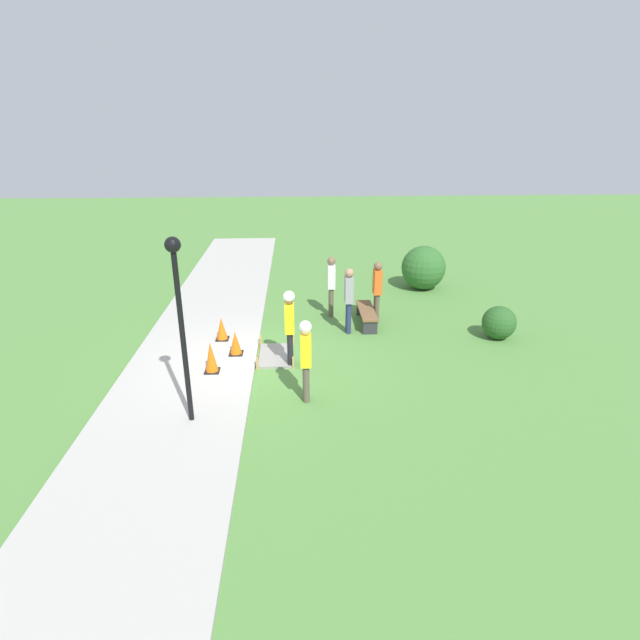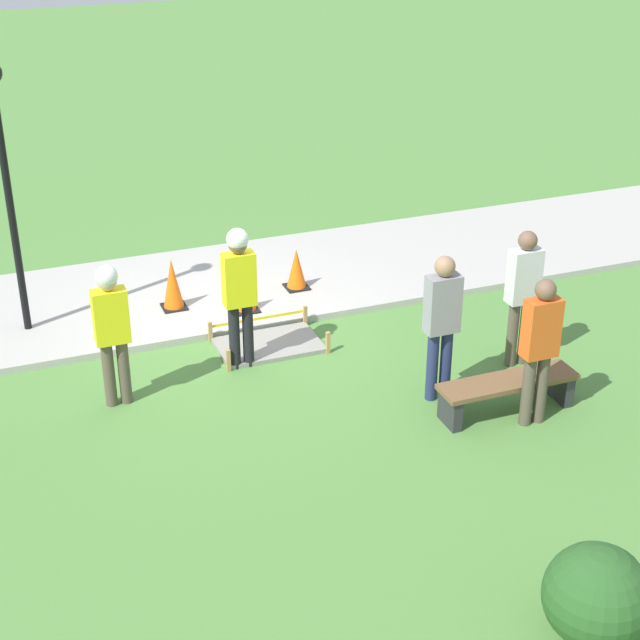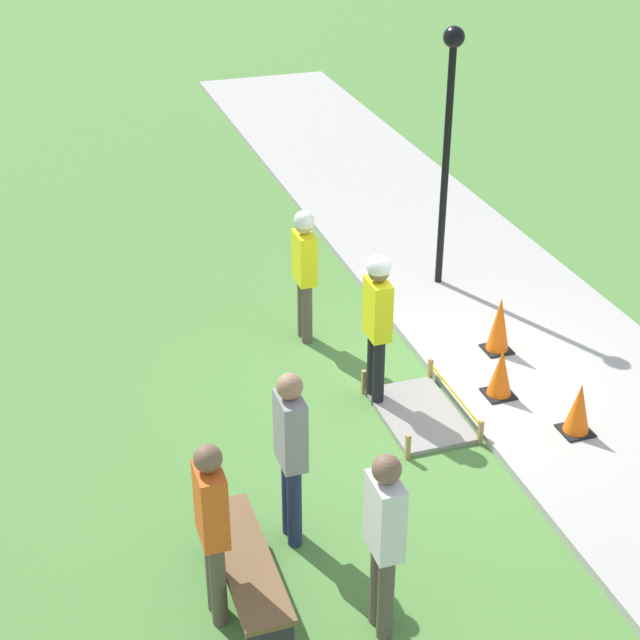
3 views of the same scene
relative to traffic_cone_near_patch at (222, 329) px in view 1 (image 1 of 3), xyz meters
name	(u,v)px [view 1 (image 1 of 3)]	position (x,y,z in m)	size (l,w,h in m)	color
ground_plane	(256,365)	(1.37, 0.98, -0.40)	(60.00, 60.00, 0.00)	#51843D
sidewalk	(192,364)	(1.37, -0.55, -0.35)	(28.00, 3.05, 0.10)	#ADAAA3
wet_concrete_patch	(276,355)	(0.93, 1.46, -0.37)	(1.41, 0.91, 0.30)	gray
traffic_cone_near_patch	(222,329)	(0.00, 0.00, 0.00)	(0.34, 0.34, 0.62)	black
traffic_cone_far_patch	(235,343)	(0.93, 0.46, -0.01)	(0.34, 0.34, 0.61)	black
traffic_cone_sidewalk_edge	(211,357)	(1.86, 0.01, 0.06)	(0.34, 0.34, 0.74)	black
park_bench	(367,314)	(-1.17, 4.03, -0.09)	(1.70, 0.44, 0.44)	#2D2D33
worker_supervisor	(306,354)	(3.06, 2.17, 0.67)	(0.40, 0.26, 1.80)	brown
worker_assistant	(290,321)	(1.41, 1.83, 0.74)	(0.40, 0.27, 1.89)	black
bystander_in_orange_shirt	(377,288)	(-1.33, 4.33, 0.63)	(0.40, 0.24, 1.81)	brown
bystander_in_gray_shirt	(331,283)	(-1.91, 3.04, 0.64)	(0.40, 0.24, 1.83)	brown
bystander_in_white_shirt	(349,296)	(-0.57, 3.43, 0.66)	(0.40, 0.24, 1.85)	navy
lamppost_near	(179,304)	(3.87, -0.08, 2.08)	(0.28, 0.28, 3.59)	black
shrub_rounded_near	(423,268)	(-4.40, 6.45, 0.36)	(1.53, 1.53, 1.53)	#2D6028
shrub_rounded_mid	(499,323)	(0.06, 7.46, 0.05)	(0.91, 0.91, 0.91)	#285623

